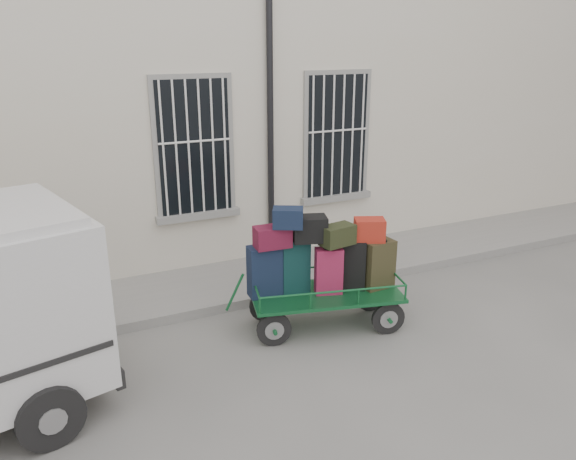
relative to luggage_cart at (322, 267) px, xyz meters
The scene contains 4 objects.
ground 1.17m from the luggage_cart, 148.72° to the right, with size 80.00×80.00×0.00m, color slate.
building 5.56m from the luggage_cart, 96.80° to the left, with size 24.00×5.15×6.00m.
sidewalk 2.11m from the luggage_cart, 108.50° to the left, with size 24.00×1.70×0.15m, color gray.
luggage_cart is the anchor object (origin of this frame).
Camera 1 is at (-2.90, -5.99, 3.95)m, focal length 35.00 mm.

